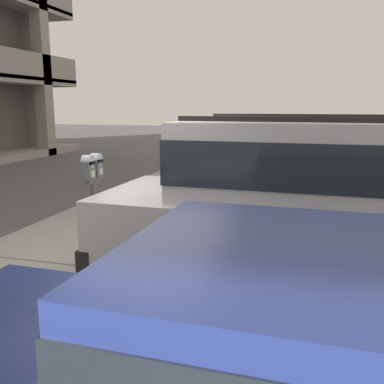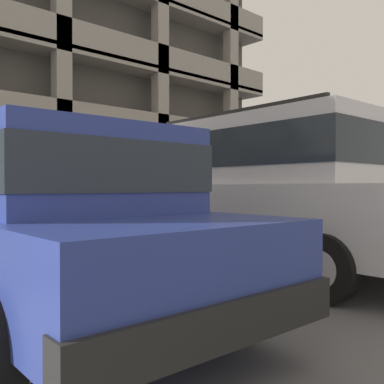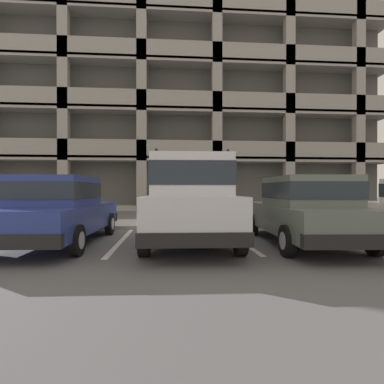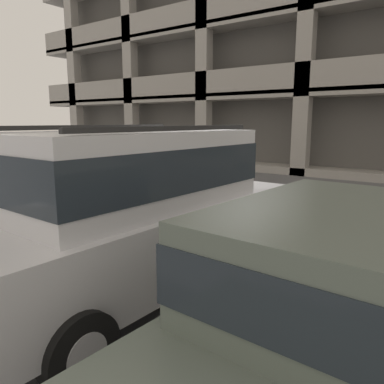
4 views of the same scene
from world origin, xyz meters
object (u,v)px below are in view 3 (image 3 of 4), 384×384
Objects in this scene: silver_suv at (190,197)px; red_sedan at (58,209)px; parking_meter_far at (353,192)px; parking_meter_near at (178,191)px; parking_garage at (148,109)px; dark_hatchback at (304,209)px.

silver_suv is 1.07× the size of red_sedan.
parking_meter_far is at bearing 17.82° from red_sedan.
parking_meter_near reaches higher than red_sedan.
parking_garage reaches higher than red_sedan.
parking_garage is at bearing 97.85° from parking_meter_near.
red_sedan is 0.99× the size of dark_hatchback.
red_sedan is 9.00m from parking_meter_far.
silver_suv reaches higher than parking_meter_far.
red_sedan is 3.13× the size of parking_meter_near.
red_sedan is 5.61m from dark_hatchback.
parking_meter_near is 0.05× the size of parking_garage.
parking_garage reaches higher than dark_hatchback.
red_sedan is at bearing -163.81° from parking_meter_far.
parking_meter_near is at bearing 43.92° from red_sedan.
parking_garage is at bearing 119.13° from parking_meter_far.
parking_meter_far is at bearing -60.87° from parking_garage.
parking_meter_far is 0.04× the size of parking_garage.
dark_hatchback is 4.09m from parking_meter_near.
red_sedan and dark_hatchback have the same top height.
parking_meter_far is 17.13m from parking_garage.
dark_hatchback is 0.14× the size of parking_garage.
parking_meter_near is at bearing 96.33° from silver_suv.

